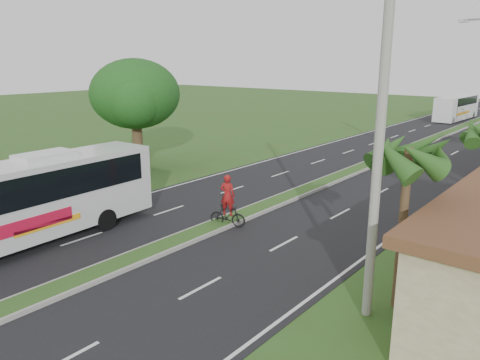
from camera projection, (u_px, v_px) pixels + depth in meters
The scene contains 11 objects.
ground at pixel (134, 261), 17.82m from camera, with size 180.00×180.00×0.00m, color #36511D.
road_asphalt at pixel (362, 168), 32.84m from camera, with size 14.00×160.00×0.02m, color black.
median_strip at pixel (362, 167), 32.82m from camera, with size 1.20×160.00×0.18m.
lane_edge_left at pixel (283, 156), 36.93m from camera, with size 0.12×160.00×0.01m, color silver.
lane_edge_right at pixel (463, 184), 28.76m from camera, with size 0.12×160.00×0.01m, color silver.
palm_verge_a at pixel (409, 157), 13.39m from camera, with size 2.40×2.40×5.45m.
shade_tree at pixel (134, 96), 31.47m from camera, with size 6.30×6.00×7.54m.
utility_pole_a at pixel (380, 127), 12.71m from camera, with size 1.60×0.28×11.00m.
coach_bus_main at pixel (24, 198), 18.76m from camera, with size 2.94×11.64×3.73m.
coach_bus_far at pixel (457, 106), 58.69m from camera, with size 2.68×10.31×2.98m.
motorcyclist at pixel (228, 207), 21.25m from camera, with size 1.77×1.02×2.45m.
Camera 1 is at (13.52, -10.24, 7.46)m, focal length 35.00 mm.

